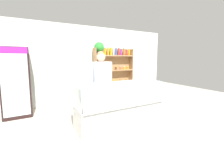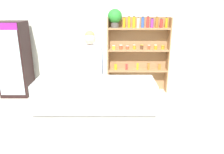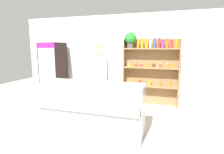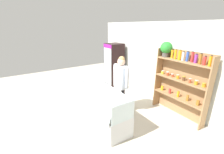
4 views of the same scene
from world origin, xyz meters
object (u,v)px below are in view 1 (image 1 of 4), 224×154
(shelving_unit, at_px, (110,66))
(deli_display_case, at_px, (120,112))
(drinks_fridge, at_px, (16,82))
(shop_clerk, at_px, (101,78))

(shelving_unit, distance_m, deli_display_case, 2.43)
(drinks_fridge, height_order, deli_display_case, drinks_fridge)
(shop_clerk, bearing_deg, drinks_fridge, 152.17)
(drinks_fridge, distance_m, deli_display_case, 2.88)
(drinks_fridge, relative_size, deli_display_case, 0.90)
(shelving_unit, xyz_separation_m, shop_clerk, (-0.97, -1.31, -0.23))
(shelving_unit, relative_size, deli_display_case, 1.04)
(deli_display_case, relative_size, shop_clerk, 1.17)
(shelving_unit, bearing_deg, drinks_fridge, -175.30)
(drinks_fridge, distance_m, shop_clerk, 2.28)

